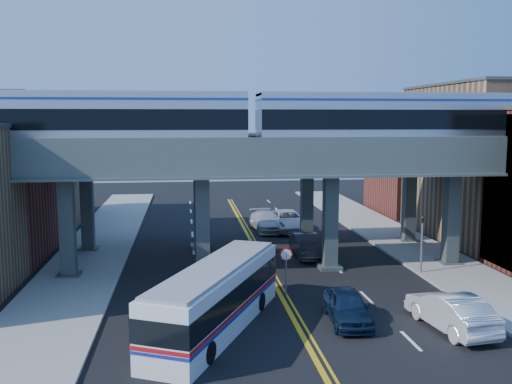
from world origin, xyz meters
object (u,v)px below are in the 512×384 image
(traffic_signal, at_px, (422,238))
(car_lane_c, at_px, (287,220))
(car_lane_d, at_px, (267,221))
(stop_sign, at_px, (286,263))
(transit_train, at_px, (388,120))
(car_lane_b, at_px, (307,246))
(car_parked_curb, at_px, (451,311))
(transit_bus, at_px, (216,298))
(car_lane_a, at_px, (347,307))

(traffic_signal, bearing_deg, car_lane_c, 110.83)
(car_lane_d, bearing_deg, stop_sign, -99.99)
(transit_train, relative_size, car_lane_b, 10.74)
(car_lane_b, height_order, car_parked_curb, car_parked_curb)
(transit_train, height_order, car_lane_c, transit_train)
(car_lane_b, relative_size, car_lane_c, 0.77)
(transit_bus, bearing_deg, car_lane_a, -63.41)
(transit_bus, bearing_deg, transit_train, -24.49)
(transit_train, height_order, stop_sign, transit_train)
(car_lane_d, bearing_deg, traffic_signal, -68.67)
(transit_train, relative_size, stop_sign, 19.22)
(car_lane_c, distance_m, car_lane_d, 1.78)
(transit_bus, bearing_deg, car_lane_b, -3.11)
(car_lane_b, height_order, car_lane_c, car_lane_c)
(stop_sign, xyz_separation_m, car_lane_c, (3.28, 17.77, -0.91))
(transit_train, bearing_deg, car_lane_c, 107.47)
(traffic_signal, height_order, car_lane_d, traffic_signal)
(transit_train, bearing_deg, traffic_signal, -51.37)
(car_lane_a, xyz_separation_m, car_lane_d, (-0.63, 22.27, 0.04))
(traffic_signal, distance_m, car_lane_c, 15.87)
(traffic_signal, relative_size, car_lane_a, 0.92)
(traffic_signal, relative_size, car_lane_c, 0.67)
(transit_bus, xyz_separation_m, car_parked_curb, (10.50, -1.30, -0.59))
(car_lane_a, bearing_deg, car_lane_d, 95.43)
(car_lane_b, xyz_separation_m, car_parked_curb, (3.55, -14.20, 0.08))
(transit_train, height_order, car_parked_curb, transit_train)
(stop_sign, distance_m, car_lane_c, 18.09)
(stop_sign, bearing_deg, car_parked_curb, -42.21)
(car_lane_a, bearing_deg, transit_bus, -174.81)
(car_parked_curb, bearing_deg, car_lane_d, -85.55)
(transit_train, distance_m, traffic_signal, 7.55)
(car_lane_a, height_order, car_lane_b, car_lane_b)
(stop_sign, distance_m, car_lane_d, 17.92)
(stop_sign, bearing_deg, car_lane_a, -64.43)
(car_lane_a, distance_m, car_parked_curb, 4.60)
(transit_train, relative_size, traffic_signal, 12.33)
(car_lane_d, bearing_deg, car_parked_curb, -83.30)
(car_lane_b, xyz_separation_m, car_lane_c, (0.34, 9.46, 0.07))
(transit_bus, height_order, car_parked_curb, transit_bus)
(stop_sign, bearing_deg, transit_bus, -131.16)
(car_lane_a, bearing_deg, transit_train, 65.09)
(stop_sign, xyz_separation_m, traffic_signal, (8.90, 3.00, 0.54))
(car_lane_d, bearing_deg, car_lane_b, -86.58)
(car_lane_b, distance_m, car_parked_curb, 14.63)
(transit_bus, distance_m, car_lane_d, 23.09)
(transit_train, bearing_deg, transit_bus, -139.72)
(traffic_signal, height_order, transit_bus, traffic_signal)
(stop_sign, height_order, transit_bus, transit_bus)
(car_parked_curb, bearing_deg, car_lane_b, -83.39)
(car_parked_curb, bearing_deg, transit_train, -101.68)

